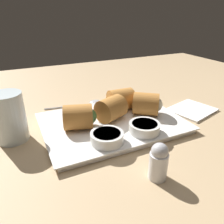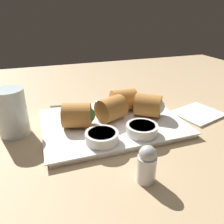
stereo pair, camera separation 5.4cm
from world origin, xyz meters
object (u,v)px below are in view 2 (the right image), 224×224
(dipping_bowl_far, at_px, (102,137))
(drinking_glass, at_px, (12,113))
(napkin, at_px, (198,114))
(dipping_bowl_near, at_px, (142,129))
(salt_shaker, at_px, (147,164))
(serving_plate, at_px, (112,123))
(spoon, at_px, (95,102))

(dipping_bowl_far, distance_m, drinking_glass, 0.22)
(napkin, bearing_deg, dipping_bowl_far, 12.55)
(dipping_bowl_near, xyz_separation_m, salt_shaker, (0.05, 0.12, 0.01))
(drinking_glass, bearing_deg, dipping_bowl_far, 145.48)
(serving_plate, bearing_deg, spoon, -88.28)
(spoon, bearing_deg, dipping_bowl_far, 78.65)
(dipping_bowl_far, xyz_separation_m, drinking_glass, (0.18, -0.12, 0.03))
(napkin, relative_size, salt_shaker, 2.07)
(serving_plate, bearing_deg, dipping_bowl_near, 116.85)
(serving_plate, bearing_deg, drinking_glass, -9.22)
(spoon, xyz_separation_m, napkin, (-0.26, 0.17, -0.00))
(dipping_bowl_far, bearing_deg, spoon, -101.35)
(napkin, xyz_separation_m, salt_shaker, (0.26, 0.19, 0.03))
(spoon, xyz_separation_m, drinking_glass, (0.23, 0.11, 0.05))
(drinking_glass, distance_m, salt_shaker, 0.33)
(dipping_bowl_near, xyz_separation_m, drinking_glass, (0.27, -0.12, 0.03))
(dipping_bowl_far, height_order, spoon, dipping_bowl_far)
(spoon, bearing_deg, drinking_glass, 26.63)
(drinking_glass, bearing_deg, salt_shaker, 132.31)
(spoon, distance_m, napkin, 0.31)
(serving_plate, distance_m, salt_shaker, 0.21)
(dipping_bowl_near, height_order, napkin, dipping_bowl_near)
(dipping_bowl_far, bearing_deg, dipping_bowl_near, -178.76)
(spoon, xyz_separation_m, salt_shaker, (0.00, 0.36, 0.03))
(salt_shaker, bearing_deg, napkin, -144.06)
(salt_shaker, bearing_deg, drinking_glass, -47.69)
(dipping_bowl_far, bearing_deg, serving_plate, -121.30)
(dipping_bowl_near, bearing_deg, napkin, -162.58)
(napkin, distance_m, salt_shaker, 0.32)
(dipping_bowl_near, xyz_separation_m, spoon, (0.05, -0.24, -0.02))
(napkin, bearing_deg, salt_shaker, 35.94)
(dipping_bowl_far, bearing_deg, salt_shaker, 109.60)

